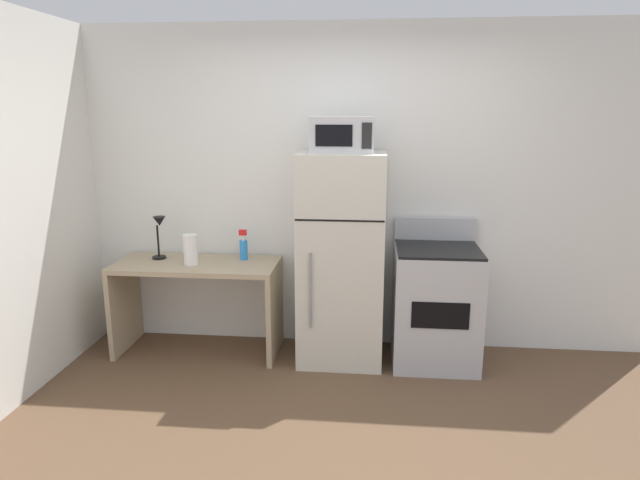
{
  "coord_description": "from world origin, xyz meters",
  "views": [
    {
      "loc": [
        0.19,
        -2.75,
        1.93
      ],
      "look_at": [
        -0.19,
        1.1,
        1.02
      ],
      "focal_mm": 30.81,
      "sensor_mm": 36.0,
      "label": 1
    }
  ],
  "objects_px": {
    "microwave": "(342,135)",
    "oven_range": "(436,305)",
    "desk_lamp": "(159,230)",
    "refrigerator": "(341,259)",
    "spray_bottle": "(244,248)",
    "paper_towel_roll": "(191,250)",
    "desk": "(198,288)"
  },
  "relations": [
    {
      "from": "desk",
      "to": "refrigerator",
      "type": "height_order",
      "value": "refrigerator"
    },
    {
      "from": "spray_bottle",
      "to": "oven_range",
      "type": "distance_m",
      "value": 1.59
    },
    {
      "from": "spray_bottle",
      "to": "oven_range",
      "type": "xyz_separation_m",
      "value": [
        1.54,
        -0.14,
        -0.38
      ]
    },
    {
      "from": "paper_towel_roll",
      "to": "oven_range",
      "type": "bearing_deg",
      "value": 1.23
    },
    {
      "from": "desk_lamp",
      "to": "spray_bottle",
      "type": "relative_size",
      "value": 1.42
    },
    {
      "from": "desk",
      "to": "spray_bottle",
      "type": "distance_m",
      "value": 0.49
    },
    {
      "from": "desk",
      "to": "spray_bottle",
      "type": "height_order",
      "value": "spray_bottle"
    },
    {
      "from": "microwave",
      "to": "paper_towel_roll",
      "type": "bearing_deg",
      "value": -178.81
    },
    {
      "from": "desk",
      "to": "microwave",
      "type": "relative_size",
      "value": 2.82
    },
    {
      "from": "desk",
      "to": "oven_range",
      "type": "xyz_separation_m",
      "value": [
        1.89,
        -0.01,
        -0.07
      ]
    },
    {
      "from": "desk",
      "to": "spray_bottle",
      "type": "bearing_deg",
      "value": 20.07
    },
    {
      "from": "microwave",
      "to": "oven_range",
      "type": "distance_m",
      "value": 1.49
    },
    {
      "from": "desk_lamp",
      "to": "microwave",
      "type": "distance_m",
      "value": 1.67
    },
    {
      "from": "refrigerator",
      "to": "oven_range",
      "type": "xyz_separation_m",
      "value": [
        0.73,
        -0.0,
        -0.35
      ]
    },
    {
      "from": "spray_bottle",
      "to": "microwave",
      "type": "distance_m",
      "value": 1.23
    },
    {
      "from": "paper_towel_roll",
      "to": "microwave",
      "type": "xyz_separation_m",
      "value": [
        1.18,
        0.02,
        0.89
      ]
    },
    {
      "from": "microwave",
      "to": "oven_range",
      "type": "bearing_deg",
      "value": 1.3
    },
    {
      "from": "spray_bottle",
      "to": "oven_range",
      "type": "relative_size",
      "value": 0.23
    },
    {
      "from": "oven_range",
      "to": "paper_towel_roll",
      "type": "bearing_deg",
      "value": -178.77
    },
    {
      "from": "refrigerator",
      "to": "oven_range",
      "type": "distance_m",
      "value": 0.81
    },
    {
      "from": "oven_range",
      "to": "spray_bottle",
      "type": "bearing_deg",
      "value": 174.61
    },
    {
      "from": "microwave",
      "to": "oven_range",
      "type": "xyz_separation_m",
      "value": [
        0.73,
        0.02,
        -1.29
      ]
    },
    {
      "from": "desk",
      "to": "oven_range",
      "type": "bearing_deg",
      "value": -0.44
    },
    {
      "from": "spray_bottle",
      "to": "refrigerator",
      "type": "height_order",
      "value": "refrigerator"
    },
    {
      "from": "desk",
      "to": "oven_range",
      "type": "distance_m",
      "value": 1.9
    },
    {
      "from": "paper_towel_roll",
      "to": "oven_range",
      "type": "height_order",
      "value": "oven_range"
    },
    {
      "from": "spray_bottle",
      "to": "microwave",
      "type": "xyz_separation_m",
      "value": [
        0.8,
        -0.16,
        0.91
      ]
    },
    {
      "from": "refrigerator",
      "to": "microwave",
      "type": "relative_size",
      "value": 3.54
    },
    {
      "from": "spray_bottle",
      "to": "desk",
      "type": "bearing_deg",
      "value": -159.93
    },
    {
      "from": "desk_lamp",
      "to": "refrigerator",
      "type": "bearing_deg",
      "value": -3.47
    },
    {
      "from": "desk_lamp",
      "to": "paper_towel_roll",
      "type": "bearing_deg",
      "value": -24.38
    },
    {
      "from": "oven_range",
      "to": "microwave",
      "type": "bearing_deg",
      "value": -178.7
    }
  ]
}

